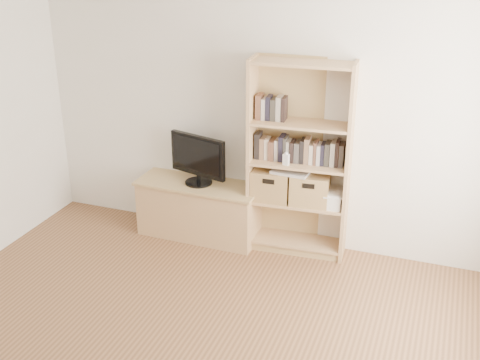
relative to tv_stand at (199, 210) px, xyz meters
The scene contains 11 objects.
back_wall 1.22m from the tv_stand, 19.97° to the left, with size 4.50×0.02×2.60m, color white.
tv_stand is the anchor object (origin of this frame).
bookshelf 1.16m from the tv_stand, ahead, with size 0.91×0.32×1.81m, color tan.
television 0.53m from the tv_stand, ahead, with size 0.61×0.05×0.48m, color black.
books_row_mid 1.22m from the tv_stand, ahead, with size 0.90×0.18×0.24m, color black.
books_row_upper 1.33m from the tv_stand, ahead, with size 0.35×0.13×0.18m, color black.
baby_monitor 1.10m from the tv_stand, ahead, with size 0.05×0.03×0.10m, color white.
basket_left 0.82m from the tv_stand, ahead, with size 0.34×0.28×0.28m, color olive.
basket_right 1.14m from the tv_stand, ahead, with size 0.34×0.28×0.28m, color olive.
laptop 1.05m from the tv_stand, ahead, with size 0.33×0.23×0.03m, color silver.
magazine_stack 1.31m from the tv_stand, ahead, with size 0.18×0.26×0.12m, color beige.
Camera 1 is at (1.59, -2.55, 2.86)m, focal length 45.00 mm.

